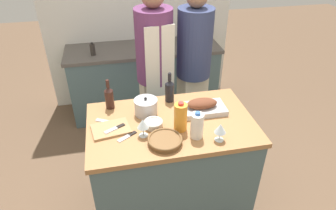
{
  "coord_description": "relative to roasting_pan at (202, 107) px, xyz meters",
  "views": [
    {
      "loc": [
        -0.4,
        -1.81,
        2.29
      ],
      "look_at": [
        0.0,
        0.12,
        1.01
      ],
      "focal_mm": 32.0,
      "sensor_mm": 36.0,
      "label": 1
    }
  ],
  "objects": [
    {
      "name": "roasting_pan",
      "position": [
        0.0,
        0.0,
        0.0
      ],
      "size": [
        0.38,
        0.22,
        0.11
      ],
      "color": "#BCBCC1",
      "rests_on": "kitchen_island"
    },
    {
      "name": "condiment_bottle_extra",
      "position": [
        -0.86,
        1.43,
        -0.02
      ],
      "size": [
        0.06,
        0.06,
        0.15
      ],
      "color": "#332D28",
      "rests_on": "back_counter"
    },
    {
      "name": "back_counter",
      "position": [
        -0.27,
        1.53,
        -0.53
      ],
      "size": [
        1.88,
        0.6,
        0.88
      ],
      "color": "#4C666B",
      "rests_on": "ground_plane"
    },
    {
      "name": "juice_jug",
      "position": [
        -0.22,
        -0.19,
        0.07
      ],
      "size": [
        0.1,
        0.1,
        0.23
      ],
      "color": "orange",
      "rests_on": "kitchen_island"
    },
    {
      "name": "knife_paring",
      "position": [
        -0.61,
        -0.2,
        -0.04
      ],
      "size": [
        0.15,
        0.11,
        0.01
      ],
      "color": "#B7B7BC",
      "rests_on": "kitchen_island"
    },
    {
      "name": "stock_pot",
      "position": [
        -0.44,
        0.06,
        0.02
      ],
      "size": [
        0.19,
        0.19,
        0.15
      ],
      "color": "#B7B7BC",
      "rests_on": "kitchen_island"
    },
    {
      "name": "wine_glass_right",
      "position": [
        0.02,
        -0.37,
        0.06
      ],
      "size": [
        0.08,
        0.08,
        0.14
      ],
      "color": "silver",
      "rests_on": "kitchen_island"
    },
    {
      "name": "back_wall",
      "position": [
        -0.27,
        1.88,
        0.31
      ],
      "size": [
        2.38,
        0.1,
        2.55
      ],
      "color": "silver",
      "rests_on": "ground_plane"
    },
    {
      "name": "milk_jug",
      "position": [
        -0.13,
        -0.3,
        0.05
      ],
      "size": [
        0.09,
        0.09,
        0.21
      ],
      "color": "white",
      "rests_on": "kitchen_island"
    },
    {
      "name": "wine_bottle_dark",
      "position": [
        -0.72,
        0.21,
        0.06
      ],
      "size": [
        0.07,
        0.07,
        0.26
      ],
      "color": "#381E19",
      "rests_on": "kitchen_island"
    },
    {
      "name": "knife_chef",
      "position": [
        -0.74,
        0.0,
        -0.04
      ],
      "size": [
        0.2,
        0.12,
        0.01
      ],
      "color": "#B7B7BC",
      "rests_on": "kitchen_island"
    },
    {
      "name": "person_cook_aproned",
      "position": [
        -0.25,
        0.75,
        0.01
      ],
      "size": [
        0.36,
        0.38,
        1.77
      ],
      "rotation": [
        0.0,
        0.0,
        0.15
      ],
      "color": "beige",
      "rests_on": "ground_plane"
    },
    {
      "name": "knife_bread",
      "position": [
        -0.69,
        -0.11,
        -0.02
      ],
      "size": [
        0.16,
        0.11,
        0.01
      ],
      "color": "#B7B7BC",
      "rests_on": "cutting_board"
    },
    {
      "name": "condiment_bottle_short",
      "position": [
        0.29,
        1.51,
        0.01
      ],
      "size": [
        0.06,
        0.06,
        0.22
      ],
      "color": "#234C28",
      "rests_on": "back_counter"
    },
    {
      "name": "person_cook_guest",
      "position": [
        0.16,
        0.81,
        -0.01
      ],
      "size": [
        0.35,
        0.35,
        1.73
      ],
      "rotation": [
        0.0,
        0.0,
        0.26
      ],
      "color": "beige",
      "rests_on": "ground_plane"
    },
    {
      "name": "mixing_bowl",
      "position": [
        -0.41,
        -0.12,
        -0.01
      ],
      "size": [
        0.14,
        0.14,
        0.05
      ],
      "color": "beige",
      "rests_on": "kitchen_island"
    },
    {
      "name": "cutting_board",
      "position": [
        -0.73,
        -0.1,
        -0.03
      ],
      "size": [
        0.3,
        0.24,
        0.02
      ],
      "color": "#AD7F51",
      "rests_on": "kitchen_island"
    },
    {
      "name": "ground_plane",
      "position": [
        -0.27,
        -0.09,
        -0.97
      ],
      "size": [
        12.0,
        12.0,
        0.0
      ],
      "primitive_type": "plane",
      "color": "brown"
    },
    {
      "name": "kitchen_island",
      "position": [
        -0.27,
        -0.09,
        -0.51
      ],
      "size": [
        1.28,
        0.79,
        0.93
      ],
      "color": "#4C666B",
      "rests_on": "ground_plane"
    },
    {
      "name": "wicker_basket",
      "position": [
        -0.36,
        -0.33,
        -0.02
      ],
      "size": [
        0.24,
        0.24,
        0.05
      ],
      "color": "brown",
      "rests_on": "kitchen_island"
    },
    {
      "name": "wine_glass_left",
      "position": [
        -0.5,
        -0.21,
        0.06
      ],
      "size": [
        0.08,
        0.08,
        0.14
      ],
      "color": "silver",
      "rests_on": "kitchen_island"
    },
    {
      "name": "wine_bottle_green",
      "position": [
        -0.22,
        0.21,
        0.06
      ],
      "size": [
        0.08,
        0.08,
        0.26
      ],
      "color": "black",
      "rests_on": "kitchen_island"
    },
    {
      "name": "condiment_bottle_tall",
      "position": [
        0.28,
        1.69,
        -0.02
      ],
      "size": [
        0.05,
        0.05,
        0.16
      ],
      "color": "#B28E2D",
      "rests_on": "back_counter"
    }
  ]
}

